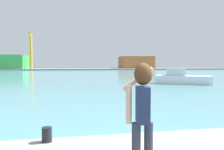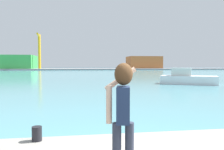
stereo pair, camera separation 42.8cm
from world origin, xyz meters
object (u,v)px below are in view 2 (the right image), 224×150
boat_moored (187,78)px  warehouse_right (144,62)px  person_photographer (123,107)px  port_crane (39,48)px  warehouse_left (13,62)px  harbor_bollard (37,134)px

boat_moored → warehouse_right: (16.65, 73.53, 2.44)m
person_photographer → port_crane: port_crane is taller
warehouse_right → warehouse_left: bearing=-179.2°
harbor_bollard → boat_moored: (12.73, 18.13, 0.02)m
person_photographer → harbor_bollard: size_ratio=5.36×
harbor_bollard → warehouse_left: bearing=105.5°
warehouse_right → port_crane: (-43.63, -5.49, 5.57)m
harbor_bollard → boat_moored: size_ratio=0.05×
warehouse_left → warehouse_right: (54.63, 0.73, -0.08)m
harbor_bollard → port_crane: bearing=99.4°
person_photographer → harbor_bollard: bearing=53.9°
harbor_bollard → boat_moored: boat_moored is taller
person_photographer → warehouse_right: size_ratio=0.12×
harbor_bollard → warehouse_right: (29.38, 91.66, 2.46)m
boat_moored → harbor_bollard: bearing=-96.9°
boat_moored → port_crane: size_ratio=0.47×
harbor_bollard → person_photographer: bearing=-48.5°
warehouse_right → harbor_bollard: bearing=-107.8°
boat_moored → port_crane: (-26.99, 68.04, 8.01)m
port_crane → harbor_bollard: bearing=-80.6°
person_photographer → boat_moored: size_ratio=0.28×
warehouse_right → port_crane: size_ratio=1.04×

